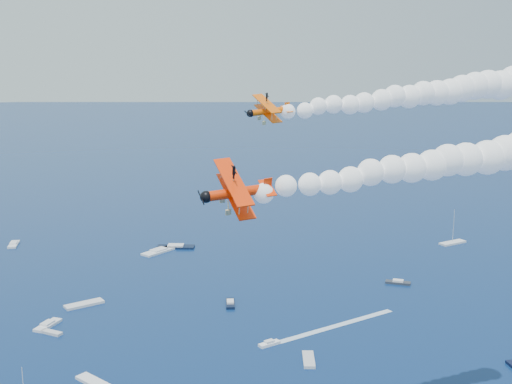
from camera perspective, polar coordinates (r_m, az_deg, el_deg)
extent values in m
cube|color=white|center=(166.80, 1.15, -12.89)|extent=(5.85, 3.31, 0.70)
cube|color=white|center=(185.52, -17.43, -10.83)|extent=(7.45, 8.61, 0.70)
cube|color=silver|center=(264.58, -20.06, -4.24)|extent=(4.07, 9.73, 0.70)
cube|color=silver|center=(261.52, 16.50, -4.19)|extent=(11.55, 6.08, 0.70)
cube|color=black|center=(191.69, -2.21, -9.53)|extent=(4.14, 7.89, 0.70)
cube|color=silver|center=(197.29, -14.52, -9.29)|extent=(11.51, 6.74, 0.70)
cube|color=silver|center=(180.57, -17.11, -11.45)|extent=(5.49, 5.28, 0.70)
cube|color=silver|center=(242.74, -8.32, -5.04)|extent=(13.85, 11.51, 0.70)
cube|color=silver|center=(159.47, 4.54, -14.13)|extent=(5.01, 8.65, 0.70)
cube|color=white|center=(153.55, -13.79, -15.53)|extent=(7.38, 9.22, 0.70)
cube|color=#2B2F39|center=(212.82, 12.08, -7.60)|extent=(7.75, 6.32, 0.70)
cube|color=black|center=(247.23, -6.89, -4.69)|extent=(14.33, 8.48, 0.70)
cube|color=white|center=(179.19, 7.01, -11.29)|extent=(36.97, 12.84, 0.04)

